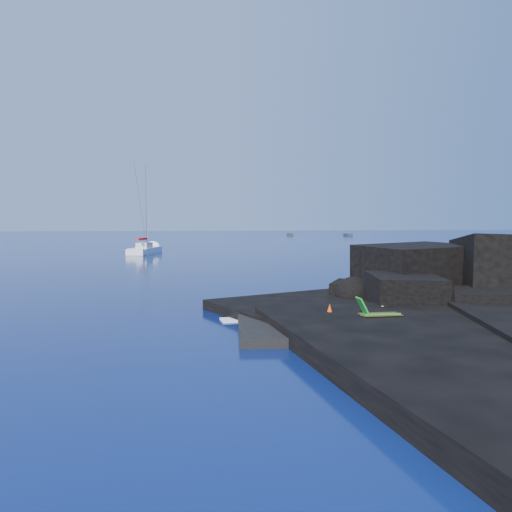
{
  "coord_description": "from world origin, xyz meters",
  "views": [
    {
      "loc": [
        -1.91,
        -17.88,
        4.16
      ],
      "look_at": [
        2.76,
        12.73,
        2.0
      ],
      "focal_mm": 35.0,
      "sensor_mm": 36.0,
      "label": 1
    }
  ],
  "objects_px": {
    "sunbather": "(372,309)",
    "distant_boat_b": "(348,236)",
    "marker_cone": "(330,311)",
    "distant_boat_a": "(290,235)",
    "deck_chair": "(380,309)",
    "sailboat": "(145,254)"
  },
  "relations": [
    {
      "from": "sunbather",
      "to": "distant_boat_b",
      "type": "xyz_separation_m",
      "value": [
        39.49,
        116.95,
        -0.53
      ]
    },
    {
      "from": "marker_cone",
      "to": "distant_boat_b",
      "type": "relative_size",
      "value": 0.12
    },
    {
      "from": "distant_boat_a",
      "to": "distant_boat_b",
      "type": "distance_m",
      "value": 16.7
    },
    {
      "from": "sunbather",
      "to": "marker_cone",
      "type": "xyz_separation_m",
      "value": [
        -2.08,
        -0.88,
        0.11
      ]
    },
    {
      "from": "sunbather",
      "to": "marker_cone",
      "type": "height_order",
      "value": "marker_cone"
    },
    {
      "from": "deck_chair",
      "to": "marker_cone",
      "type": "xyz_separation_m",
      "value": [
        -1.62,
        1.09,
        -0.25
      ]
    },
    {
      "from": "sunbather",
      "to": "sailboat",
      "type": "bearing_deg",
      "value": 103.7
    },
    {
      "from": "marker_cone",
      "to": "distant_boat_b",
      "type": "xyz_separation_m",
      "value": [
        41.57,
        117.82,
        -0.65
      ]
    },
    {
      "from": "distant_boat_b",
      "to": "sailboat",
      "type": "bearing_deg",
      "value": -121.08
    },
    {
      "from": "sailboat",
      "to": "marker_cone",
      "type": "xyz_separation_m",
      "value": [
        10.2,
        -46.96,
        0.65
      ]
    },
    {
      "from": "deck_chair",
      "to": "marker_cone",
      "type": "relative_size",
      "value": 2.67
    },
    {
      "from": "distant_boat_a",
      "to": "marker_cone",
      "type": "bearing_deg",
      "value": -92.89
    },
    {
      "from": "marker_cone",
      "to": "sunbather",
      "type": "bearing_deg",
      "value": 22.84
    },
    {
      "from": "sailboat",
      "to": "marker_cone",
      "type": "height_order",
      "value": "sailboat"
    },
    {
      "from": "deck_chair",
      "to": "marker_cone",
      "type": "distance_m",
      "value": 1.97
    },
    {
      "from": "deck_chair",
      "to": "distant_boat_b",
      "type": "xyz_separation_m",
      "value": [
        39.95,
        118.92,
        -0.89
      ]
    },
    {
      "from": "sailboat",
      "to": "sunbather",
      "type": "xyz_separation_m",
      "value": [
        12.28,
        -46.08,
        0.53
      ]
    },
    {
      "from": "sailboat",
      "to": "distant_boat_a",
      "type": "height_order",
      "value": "sailboat"
    },
    {
      "from": "sailboat",
      "to": "deck_chair",
      "type": "height_order",
      "value": "sailboat"
    },
    {
      "from": "sunbather",
      "to": "distant_boat_b",
      "type": "height_order",
      "value": "sunbather"
    },
    {
      "from": "sailboat",
      "to": "distant_boat_a",
      "type": "distance_m",
      "value": 85.3
    },
    {
      "from": "sunbather",
      "to": "distant_boat_a",
      "type": "distance_m",
      "value": 125.59
    }
  ]
}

